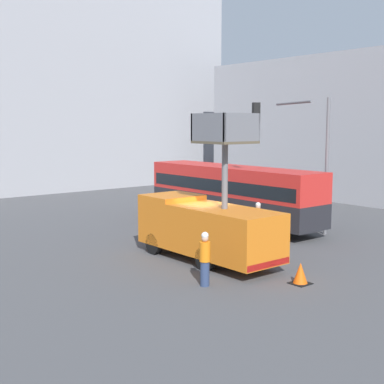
# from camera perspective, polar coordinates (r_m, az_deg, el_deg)

# --- Properties ---
(ground_plane) EXTENTS (120.00, 120.00, 0.00)m
(ground_plane) POSITION_cam_1_polar(r_m,az_deg,el_deg) (23.32, 1.25, -6.67)
(ground_plane) COLOR #4C4C4F
(utility_truck) EXTENTS (2.27, 6.82, 6.02)m
(utility_truck) POSITION_cam_1_polar(r_m,az_deg,el_deg) (21.92, 1.57, -3.57)
(utility_truck) COLOR orange
(utility_truck) RESTS_ON ground_plane
(city_bus) EXTENTS (2.44, 11.64, 3.28)m
(city_bus) POSITION_cam_1_polar(r_m,az_deg,el_deg) (29.88, 4.29, 0.16)
(city_bus) COLOR #232328
(city_bus) RESTS_ON ground_plane
(traffic_light_pole) EXTENTS (3.81, 3.56, 6.94)m
(traffic_light_pole) POSITION_cam_1_polar(r_m,az_deg,el_deg) (27.21, 11.83, 5.15)
(traffic_light_pole) COLOR slate
(traffic_light_pole) RESTS_ON ground_plane
(road_worker_near_truck) EXTENTS (0.38, 0.38, 1.92)m
(road_worker_near_truck) POSITION_cam_1_polar(r_m,az_deg,el_deg) (18.66, 1.39, -7.13)
(road_worker_near_truck) COLOR navy
(road_worker_near_truck) RESTS_ON ground_plane
(road_worker_directing) EXTENTS (0.38, 0.38, 1.92)m
(road_worker_directing) POSITION_cam_1_polar(r_m,az_deg,el_deg) (25.77, 7.04, -3.18)
(road_worker_directing) COLOR navy
(road_worker_directing) RESTS_ON ground_plane
(traffic_cone_near_truck) EXTENTS (0.67, 0.67, 0.76)m
(traffic_cone_near_truck) POSITION_cam_1_polar(r_m,az_deg,el_deg) (19.44, 11.49, -8.55)
(traffic_cone_near_truck) COLOR black
(traffic_cone_near_truck) RESTS_ON ground_plane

